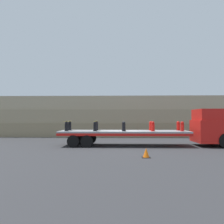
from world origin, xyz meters
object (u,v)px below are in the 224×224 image
(fire_hydrant_black_far_0, at_px, (70,126))
(fire_hydrant_black_near_2, at_px, (124,126))
(fire_hydrant_black_far_2, at_px, (124,126))
(traffic_cone, at_px, (146,153))
(flatbed_trailer, at_px, (115,133))
(fire_hydrant_black_far_1, at_px, (97,126))
(truck_cab, at_px, (213,128))
(fire_hydrant_red_far_3, at_px, (151,126))
(fire_hydrant_red_far_4, at_px, (178,126))
(fire_hydrant_red_near_4, at_px, (182,127))
(fire_hydrant_red_near_3, at_px, (153,126))
(fire_hydrant_black_near_0, at_px, (66,126))
(fire_hydrant_black_near_1, at_px, (95,126))

(fire_hydrant_black_far_0, distance_m, fire_hydrant_black_near_2, 4.66)
(fire_hydrant_black_far_2, xyz_separation_m, traffic_cone, (1.15, -5.82, -1.30))
(flatbed_trailer, bearing_deg, fire_hydrant_black_far_1, 159.73)
(fire_hydrant_black_far_0, relative_size, fire_hydrant_black_far_1, 1.00)
(truck_cab, distance_m, fire_hydrant_red_far_3, 4.88)
(flatbed_trailer, bearing_deg, fire_hydrant_red_far_4, 6.21)
(fire_hydrant_red_far_3, relative_size, fire_hydrant_red_near_4, 1.00)
(fire_hydrant_red_near_4, bearing_deg, fire_hydrant_red_near_3, 180.00)
(fire_hydrant_black_near_0, bearing_deg, truck_cab, 2.81)
(flatbed_trailer, height_order, fire_hydrant_black_near_0, fire_hydrant_black_near_0)
(fire_hydrant_black_far_1, xyz_separation_m, fire_hydrant_black_far_2, (2.26, 0.00, 0.00))
(flatbed_trailer, distance_m, fire_hydrant_red_far_4, 5.30)
(flatbed_trailer, distance_m, fire_hydrant_red_near_4, 5.30)
(fire_hydrant_black_near_1, relative_size, fire_hydrant_black_far_1, 1.00)
(truck_cab, distance_m, fire_hydrant_red_far_4, 2.65)
(flatbed_trailer, bearing_deg, fire_hydrant_red_near_3, -10.85)
(flatbed_trailer, height_order, fire_hydrant_black_far_0, fire_hydrant_black_far_0)
(fire_hydrant_black_near_1, xyz_separation_m, fire_hydrant_red_far_3, (4.52, 1.14, 0.00))
(fire_hydrant_black_near_1, relative_size, fire_hydrant_red_far_3, 1.00)
(fire_hydrant_black_near_1, bearing_deg, fire_hydrant_red_near_3, 0.00)
(fire_hydrant_black_near_0, bearing_deg, flatbed_trailer, 8.53)
(fire_hydrant_black_far_1, xyz_separation_m, traffic_cone, (3.41, -5.82, -1.30))
(fire_hydrant_black_far_0, bearing_deg, fire_hydrant_black_near_1, -26.78)
(fire_hydrant_black_far_2, bearing_deg, flatbed_trailer, -141.48)
(fire_hydrant_red_far_3, height_order, fire_hydrant_red_near_4, same)
(fire_hydrant_black_near_1, relative_size, fire_hydrant_red_near_4, 1.00)
(fire_hydrant_red_far_3, distance_m, fire_hydrant_red_far_4, 2.26)
(truck_cab, xyz_separation_m, fire_hydrant_red_near_4, (-2.58, -0.57, 0.10))
(fire_hydrant_black_far_1, distance_m, traffic_cone, 6.87)
(fire_hydrant_red_near_3, height_order, fire_hydrant_red_far_3, same)
(fire_hydrant_black_near_0, distance_m, fire_hydrant_red_near_4, 9.04)
(truck_cab, distance_m, fire_hydrant_black_far_0, 11.64)
(fire_hydrant_black_near_1, relative_size, fire_hydrant_black_near_2, 1.00)
(fire_hydrant_black_far_1, distance_m, fire_hydrant_red_near_4, 6.88)
(truck_cab, relative_size, fire_hydrant_black_near_0, 3.83)
(fire_hydrant_red_far_4, bearing_deg, fire_hydrant_black_near_0, -172.81)
(flatbed_trailer, distance_m, fire_hydrant_black_far_1, 1.75)
(flatbed_trailer, bearing_deg, fire_hydrant_black_near_0, -171.47)
(traffic_cone, bearing_deg, fire_hydrant_black_far_2, 101.15)
(fire_hydrant_red_far_4, bearing_deg, fire_hydrant_red_near_4, -90.00)
(fire_hydrant_black_near_2, relative_size, fire_hydrant_black_far_2, 1.00)
(fire_hydrant_black_near_0, relative_size, fire_hydrant_black_near_2, 1.00)
(fire_hydrant_black_near_0, bearing_deg, fire_hydrant_red_far_3, 9.55)
(truck_cab, bearing_deg, flatbed_trailer, 180.00)
(fire_hydrant_black_far_2, height_order, fire_hydrant_red_near_4, same)
(fire_hydrant_black_far_0, bearing_deg, flatbed_trailer, -8.53)
(fire_hydrant_black_near_1, height_order, fire_hydrant_red_near_3, same)
(flatbed_trailer, height_order, fire_hydrant_red_far_4, fire_hydrant_red_far_4)
(fire_hydrant_red_near_4, bearing_deg, fire_hydrant_black_far_1, 170.45)
(fire_hydrant_black_far_0, distance_m, fire_hydrant_black_near_1, 2.53)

